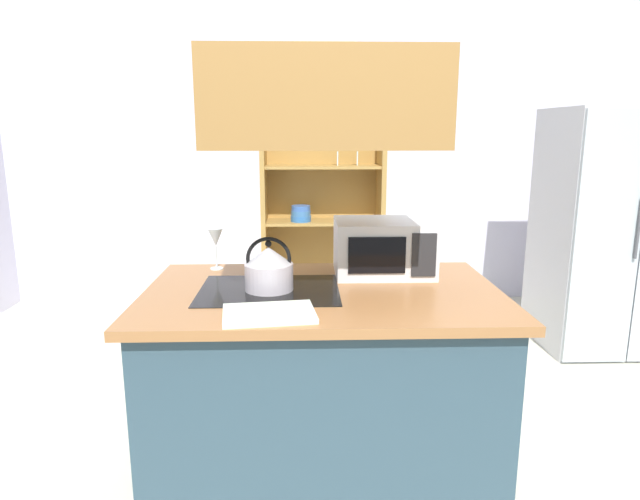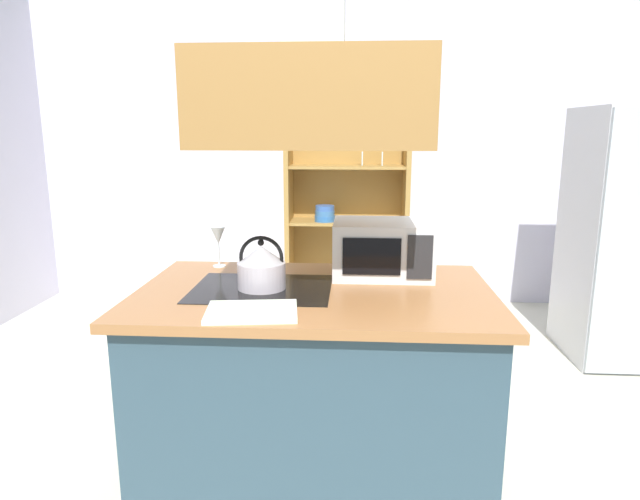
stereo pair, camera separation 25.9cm
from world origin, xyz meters
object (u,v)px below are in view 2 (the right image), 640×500
cutting_board (252,312)px  microwave (382,249)px  wine_glass_on_counter (218,237)px  kettle (261,267)px  dish_cabinet (346,212)px

cutting_board → microwave: size_ratio=0.74×
cutting_board → microwave: bearing=49.4°
cutting_board → wine_glass_on_counter: 0.79m
wine_glass_on_counter → kettle: bearing=-53.2°
kettle → cutting_board: bearing=-86.8°
wine_glass_on_counter → cutting_board: bearing=-67.1°
cutting_board → microwave: 0.80m
kettle → microwave: bearing=26.5°
dish_cabinet → cutting_board: 2.93m
dish_cabinet → cutting_board: size_ratio=5.72×
cutting_board → wine_glass_on_counter: bearing=112.9°
dish_cabinet → cutting_board: bearing=-95.9°
kettle → wine_glass_on_counter: 0.48m
cutting_board → microwave: microwave is taller
microwave → wine_glass_on_counter: size_ratio=2.23×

